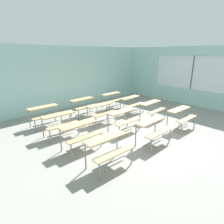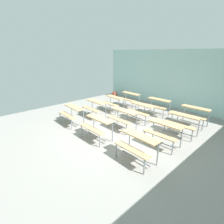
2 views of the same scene
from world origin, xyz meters
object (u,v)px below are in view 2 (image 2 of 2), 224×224
at_px(desk_bench_r0c1, 97,124).
at_px(desk_bench_r2c1, 141,109).
at_px(desk_bench_r1c2, 163,129).
at_px(desk_bench_r2c0, 113,101).
at_px(trash_bin, 115,94).
at_px(desk_bench_r0c2, 137,143).
at_px(desk_bench_r0c0, 72,111).
at_px(desk_bench_r3c1, 158,103).
at_px(desk_bench_r3c2, 194,112).
at_px(desk_bench_r1c1, 122,115).
at_px(desk_bench_r1c0, 94,105).
at_px(desk_bench_r3c0, 129,97).
at_px(desk_bench_r2c2, 182,120).

relative_size(desk_bench_r0c1, desk_bench_r2c1, 0.99).
distance_m(desk_bench_r1c2, desk_bench_r2c0, 3.72).
bearing_deg(trash_bin, desk_bench_r1c2, -30.10).
xyz_separation_m(desk_bench_r0c2, desk_bench_r2c0, (-3.52, 2.42, 0.00)).
distance_m(desk_bench_r0c2, trash_bin, 7.27).
relative_size(desk_bench_r0c0, desk_bench_r3c1, 1.00).
height_order(desk_bench_r0c1, desk_bench_r3c2, same).
bearing_deg(trash_bin, desk_bench_r1c1, -40.26).
distance_m(desk_bench_r0c2, desk_bench_r3c2, 3.62).
height_order(desk_bench_r0c2, desk_bench_r2c1, same).
distance_m(desk_bench_r3c1, trash_bin, 4.04).
distance_m(desk_bench_r1c0, trash_bin, 3.98).
relative_size(desk_bench_r1c1, desk_bench_r3c0, 1.00).
distance_m(desk_bench_r2c1, desk_bench_r3c2, 2.12).
relative_size(desk_bench_r2c1, desk_bench_r3c2, 1.00).
bearing_deg(desk_bench_r2c0, desk_bench_r0c0, -87.55).
bearing_deg(desk_bench_r0c1, desk_bench_r1c1, 88.92).
xyz_separation_m(desk_bench_r0c1, desk_bench_r2c1, (-0.02, 2.41, 0.00)).
xyz_separation_m(desk_bench_r1c2, desk_bench_r3c2, (-0.04, 2.36, 0.00)).
height_order(desk_bench_r0c2, trash_bin, desk_bench_r0c2).
bearing_deg(desk_bench_r1c0, desk_bench_r3c0, 90.18).
xyz_separation_m(desk_bench_r2c1, trash_bin, (-3.90, 2.15, -0.39)).
relative_size(desk_bench_r0c0, desk_bench_r2c2, 1.00).
bearing_deg(desk_bench_r2c2, desk_bench_r1c0, -164.01).
distance_m(desk_bench_r1c1, desk_bench_r2c1, 1.17).
bearing_deg(desk_bench_r1c2, desk_bench_r1c1, 178.87).
xyz_separation_m(desk_bench_r1c1, desk_bench_r3c1, (-0.01, 2.42, 0.00)).
relative_size(desk_bench_r0c1, desk_bench_r3c0, 1.00).
distance_m(desk_bench_r1c1, desk_bench_r2c2, 2.17).
bearing_deg(desk_bench_r2c1, desk_bench_r1c0, -144.55).
height_order(desk_bench_r2c0, trash_bin, desk_bench_r2c0).
relative_size(desk_bench_r3c0, desk_bench_r3c1, 0.98).
relative_size(desk_bench_r0c0, desk_bench_r1c1, 1.02).
xyz_separation_m(desk_bench_r1c1, trash_bin, (-3.92, 3.32, -0.39)).
distance_m(desk_bench_r0c0, trash_bin, 5.01).
distance_m(desk_bench_r2c2, desk_bench_r3c0, 3.78).
distance_m(desk_bench_r1c2, desk_bench_r3c1, 2.97).
relative_size(desk_bench_r2c0, desk_bench_r3c0, 1.01).
height_order(desk_bench_r1c1, desk_bench_r3c2, same).
relative_size(desk_bench_r1c0, trash_bin, 3.22).
xyz_separation_m(desk_bench_r0c2, desk_bench_r1c1, (-1.74, 1.23, 0.00)).
xyz_separation_m(desk_bench_r3c0, desk_bench_r3c2, (3.50, -0.00, 0.00)).
bearing_deg(desk_bench_r2c1, trash_bin, 152.56).
distance_m(desk_bench_r0c0, desk_bench_r3c2, 4.98).
relative_size(desk_bench_r1c1, desk_bench_r1c2, 0.98).
xyz_separation_m(desk_bench_r0c1, desk_bench_r1c1, (0.01, 1.24, 0.00)).
bearing_deg(desk_bench_r0c1, desk_bench_r2c1, 89.68).
relative_size(desk_bench_r1c2, desk_bench_r2c2, 1.00).
bearing_deg(desk_bench_r1c2, desk_bench_r3c0, 144.16).
relative_size(desk_bench_r1c0, desk_bench_r3c1, 0.98).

